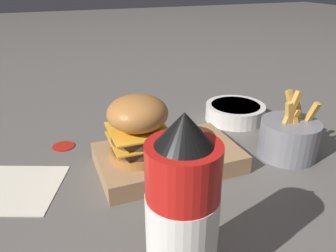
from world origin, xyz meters
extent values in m
plane|color=#5B5651|center=(0.00, 0.00, 0.00)|extent=(6.00, 6.00, 0.00)
cube|color=#A37A51|center=(-0.06, 0.00, 0.02)|extent=(0.27, 0.16, 0.04)
cylinder|color=#AD6B33|center=(-0.12, 0.00, 0.04)|extent=(0.11, 0.11, 0.02)
cylinder|color=#4C3323|center=(-0.12, 0.00, 0.06)|extent=(0.10, 0.10, 0.02)
cube|color=gold|center=(-0.12, 0.00, 0.07)|extent=(0.10, 0.10, 0.00)
cylinder|color=#4C3323|center=(-0.12, 0.00, 0.08)|extent=(0.10, 0.10, 0.02)
cube|color=gold|center=(-0.12, 0.00, 0.09)|extent=(0.10, 0.10, 0.00)
ellipsoid|color=#AD6B33|center=(-0.12, 0.00, 0.12)|extent=(0.11, 0.11, 0.06)
cylinder|color=red|center=(-0.14, -0.26, 0.10)|extent=(0.08, 0.08, 0.19)
cylinder|color=white|center=(-0.14, -0.26, 0.09)|extent=(0.08, 0.08, 0.08)
cone|color=black|center=(-0.14, -0.26, 0.21)|extent=(0.06, 0.06, 0.03)
cylinder|color=slate|center=(0.19, -0.05, 0.04)|extent=(0.12, 0.12, 0.08)
cube|color=gold|center=(0.18, -0.05, 0.08)|extent=(0.02, 0.01, 0.07)
cube|color=gold|center=(0.18, -0.05, 0.08)|extent=(0.03, 0.02, 0.06)
cube|color=gold|center=(0.22, -0.06, 0.08)|extent=(0.01, 0.03, 0.07)
cube|color=gold|center=(0.21, -0.04, 0.08)|extent=(0.01, 0.03, 0.07)
cube|color=gold|center=(0.19, -0.05, 0.09)|extent=(0.03, 0.04, 0.09)
cube|color=gold|center=(0.18, -0.05, 0.09)|extent=(0.04, 0.01, 0.10)
cylinder|color=silver|center=(0.18, 0.15, 0.02)|extent=(0.15, 0.15, 0.04)
cylinder|color=#669356|center=(0.18, 0.15, 0.04)|extent=(0.12, 0.12, 0.01)
cylinder|color=#B2B2B7|center=(-0.04, 0.30, 0.01)|extent=(0.02, 0.11, 0.01)
ellipsoid|color=#B2B2B7|center=(-0.03, 0.22, 0.01)|extent=(0.03, 0.04, 0.01)
cylinder|color=#B21E14|center=(-0.24, 0.15, 0.00)|extent=(0.05, 0.05, 0.00)
cube|color=beige|center=(-0.33, 0.03, 0.00)|extent=(0.19, 0.19, 0.00)
camera|label=1|loc=(-0.26, -0.51, 0.34)|focal=35.00mm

